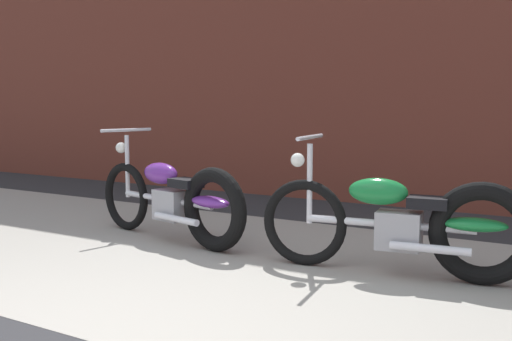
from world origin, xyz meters
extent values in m
cube|color=#9E998E|center=(0.00, 1.75, 0.00)|extent=(36.00, 3.50, 0.01)
torus|color=black|center=(-1.87, 2.23, 0.34)|extent=(0.68, 0.22, 0.68)
torus|color=black|center=(-0.60, 1.95, 0.36)|extent=(0.74, 0.28, 0.73)
cylinder|color=silver|center=(-1.24, 2.09, 0.38)|extent=(1.22, 0.31, 0.06)
cube|color=#99999E|center=(-1.16, 2.07, 0.34)|extent=(0.36, 0.28, 0.28)
ellipsoid|color=#6B2D93|center=(-1.31, 2.11, 0.62)|extent=(0.47, 0.28, 0.20)
ellipsoid|color=#6B2D93|center=(-0.65, 1.97, 0.42)|extent=(0.47, 0.27, 0.10)
cube|color=black|center=(-0.96, 2.03, 0.56)|extent=(0.32, 0.25, 0.08)
cylinder|color=silver|center=(-1.83, 2.22, 0.65)|extent=(0.05, 0.05, 0.62)
cylinder|color=silver|center=(-1.83, 2.22, 1.01)|extent=(0.15, 0.57, 0.03)
sphere|color=white|center=(-1.93, 2.24, 0.83)|extent=(0.11, 0.11, 0.11)
cylinder|color=silver|center=(-0.95, 1.88, 0.26)|extent=(0.55, 0.17, 0.06)
torus|color=black|center=(0.26, 1.95, 0.34)|extent=(0.68, 0.17, 0.68)
torus|color=black|center=(1.55, 2.12, 0.36)|extent=(0.74, 0.22, 0.73)
cylinder|color=silver|center=(0.91, 2.03, 0.38)|extent=(1.23, 0.21, 0.06)
cube|color=#99999E|center=(0.98, 2.04, 0.34)|extent=(0.35, 0.26, 0.28)
ellipsoid|color=#197A38|center=(0.83, 2.02, 0.62)|extent=(0.46, 0.25, 0.20)
ellipsoid|color=#197A38|center=(1.50, 2.11, 0.42)|extent=(0.46, 0.24, 0.10)
cube|color=black|center=(1.18, 2.07, 0.56)|extent=(0.30, 0.23, 0.08)
cylinder|color=silver|center=(0.30, 1.95, 0.65)|extent=(0.05, 0.05, 0.62)
cylinder|color=silver|center=(0.30, 1.95, 1.01)|extent=(0.11, 0.58, 0.03)
sphere|color=white|center=(0.20, 1.94, 0.83)|extent=(0.11, 0.11, 0.11)
cylinder|color=silver|center=(1.24, 1.92, 0.26)|extent=(0.55, 0.13, 0.06)
camera|label=1|loc=(2.24, -2.13, 1.25)|focal=41.23mm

